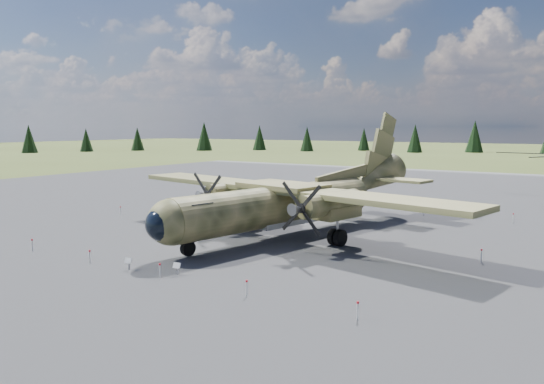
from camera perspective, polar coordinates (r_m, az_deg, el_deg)
The scene contains 7 objects.
ground at distance 42.32m, azimuth -0.97°, elevation -4.51°, with size 500.00×500.00×0.00m, color #505D29.
apron at distance 50.81m, azimuth 5.30°, elevation -2.59°, with size 120.00×120.00×0.04m, color slate.
transport_plane at distance 41.50m, azimuth 2.22°, elevation -0.55°, with size 31.58×28.36×10.43m.
info_placard_left at distance 32.91m, azimuth -15.18°, elevation -7.27°, with size 0.49×0.29×0.73m.
info_placard_right at distance 31.16m, azimuth -10.18°, elevation -7.93°, with size 0.49×0.26×0.74m.
barrier_fence at distance 42.42m, azimuth -1.55°, elevation -3.79°, with size 33.12×29.62×0.85m.
treeline at distance 38.74m, azimuth -6.29°, elevation 1.49°, with size 303.00×308.76×10.94m.
Camera 1 is at (22.98, -34.51, 8.50)m, focal length 35.00 mm.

